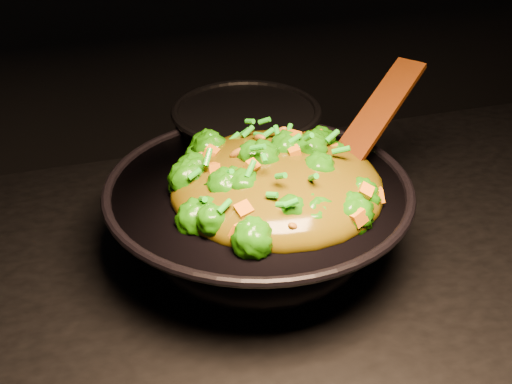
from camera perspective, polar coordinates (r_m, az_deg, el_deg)
name	(u,v)px	position (r m, az deg, el deg)	size (l,w,h in m)	color
wok	(258,221)	(0.86, 0.20, -2.57)	(0.39, 0.39, 0.11)	black
stir_fry	(277,157)	(0.80, 1.89, 3.11)	(0.27, 0.27, 0.09)	#1E6E07
spatula	(366,129)	(0.88, 9.76, 5.50)	(0.29, 0.04, 0.01)	#3E1705
back_pot	(247,144)	(1.03, -0.84, 4.33)	(0.22, 0.22, 0.13)	black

